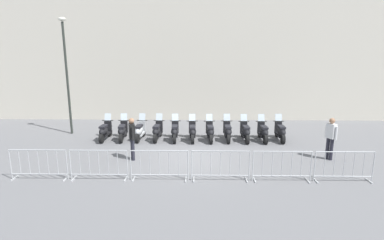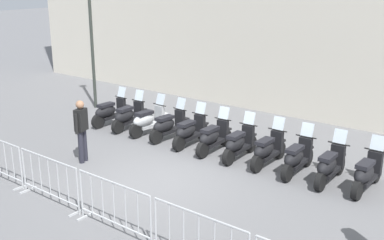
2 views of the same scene
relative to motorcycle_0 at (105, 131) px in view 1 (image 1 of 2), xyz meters
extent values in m
plane|color=slate|center=(3.86, -3.15, -0.45)|extent=(120.00, 120.00, 0.00)
cylinder|color=black|center=(0.14, 0.69, -0.21)|extent=(0.23, 0.50, 0.48)
cylinder|color=black|center=(-0.11, -0.53, -0.21)|extent=(0.23, 0.50, 0.48)
cube|color=black|center=(0.02, 0.08, -0.17)|extent=(0.45, 0.91, 0.10)
ellipsoid|color=black|center=(-0.04, -0.19, 0.07)|extent=(0.52, 0.90, 0.40)
cube|color=black|center=(-0.03, -0.16, 0.29)|extent=(0.40, 0.64, 0.10)
cube|color=black|center=(0.10, 0.50, 0.10)|extent=(0.36, 0.21, 0.60)
cylinder|color=black|center=(0.10, 0.50, 0.43)|extent=(0.56, 0.15, 0.04)
cube|color=silver|center=(0.11, 0.55, 0.61)|extent=(0.34, 0.20, 0.35)
cube|color=black|center=(0.14, 0.69, 0.06)|extent=(0.26, 0.35, 0.06)
cylinder|color=black|center=(0.94, 0.57, -0.21)|extent=(0.19, 0.49, 0.48)
cylinder|color=black|center=(0.81, -0.66, -0.21)|extent=(0.19, 0.49, 0.48)
cube|color=black|center=(0.88, -0.05, -0.17)|extent=(0.37, 0.89, 0.10)
ellipsoid|color=black|center=(0.85, -0.32, 0.07)|extent=(0.45, 0.87, 0.40)
cube|color=black|center=(0.85, -0.29, 0.29)|extent=(0.34, 0.63, 0.10)
cube|color=black|center=(0.92, 0.38, 0.10)|extent=(0.35, 0.18, 0.60)
cylinder|color=black|center=(0.92, 0.38, 0.43)|extent=(0.56, 0.10, 0.04)
cube|color=silver|center=(0.93, 0.43, 0.61)|extent=(0.33, 0.17, 0.35)
cube|color=black|center=(0.94, 0.57, 0.06)|extent=(0.23, 0.34, 0.06)
cylinder|color=black|center=(1.88, 0.44, -0.21)|extent=(0.25, 0.50, 0.48)
cylinder|color=black|center=(1.59, -0.77, -0.21)|extent=(0.25, 0.50, 0.48)
cube|color=#B7BABC|center=(1.74, -0.17, -0.17)|extent=(0.48, 0.91, 0.10)
ellipsoid|color=#B7BABC|center=(1.67, -0.44, 0.07)|extent=(0.55, 0.90, 0.40)
cube|color=black|center=(1.68, -0.41, 0.29)|extent=(0.41, 0.65, 0.10)
cube|color=#B7BABC|center=(1.84, 0.26, 0.10)|extent=(0.36, 0.22, 0.60)
cylinder|color=black|center=(1.84, 0.26, 0.43)|extent=(0.55, 0.17, 0.04)
cube|color=silver|center=(1.85, 0.30, 0.61)|extent=(0.34, 0.21, 0.35)
cube|color=#B7BABC|center=(1.88, 0.44, 0.06)|extent=(0.27, 0.36, 0.06)
cylinder|color=black|center=(2.74, 0.27, -0.21)|extent=(0.25, 0.50, 0.48)
cylinder|color=black|center=(2.44, -0.93, -0.21)|extent=(0.25, 0.50, 0.48)
cube|color=black|center=(2.59, -0.33, -0.17)|extent=(0.48, 0.91, 0.10)
ellipsoid|color=black|center=(2.53, -0.60, 0.07)|extent=(0.55, 0.90, 0.40)
cube|color=black|center=(2.53, -0.57, 0.29)|extent=(0.42, 0.65, 0.10)
cube|color=black|center=(2.70, 0.09, 0.10)|extent=(0.36, 0.22, 0.60)
cylinder|color=black|center=(2.70, 0.09, 0.43)|extent=(0.55, 0.17, 0.04)
cube|color=silver|center=(2.71, 0.14, 0.61)|extent=(0.34, 0.21, 0.35)
cube|color=black|center=(2.74, 0.27, 0.06)|extent=(0.27, 0.36, 0.06)
cylinder|color=black|center=(3.53, 0.08, -0.21)|extent=(0.20, 0.49, 0.48)
cylinder|color=black|center=(3.36, -1.14, -0.21)|extent=(0.20, 0.49, 0.48)
cube|color=black|center=(3.44, -0.53, -0.17)|extent=(0.40, 0.90, 0.10)
ellipsoid|color=black|center=(3.40, -0.81, 0.07)|extent=(0.47, 0.88, 0.40)
cube|color=black|center=(3.41, -0.78, 0.29)|extent=(0.36, 0.63, 0.10)
cube|color=black|center=(3.50, -0.10, 0.10)|extent=(0.36, 0.19, 0.60)
cylinder|color=black|center=(3.50, -0.10, 0.43)|extent=(0.56, 0.11, 0.04)
cube|color=silver|center=(3.51, -0.05, 0.61)|extent=(0.34, 0.18, 0.35)
cube|color=black|center=(3.53, 0.08, 0.06)|extent=(0.24, 0.34, 0.06)
cylinder|color=black|center=(4.38, -0.09, -0.21)|extent=(0.20, 0.49, 0.48)
cylinder|color=black|center=(4.21, -1.32, -0.21)|extent=(0.20, 0.49, 0.48)
cube|color=black|center=(4.29, -0.71, -0.17)|extent=(0.39, 0.90, 0.10)
ellipsoid|color=black|center=(4.26, -0.98, 0.07)|extent=(0.47, 0.88, 0.40)
cube|color=black|center=(4.26, -0.95, 0.29)|extent=(0.36, 0.63, 0.10)
cube|color=black|center=(4.35, -0.28, 0.10)|extent=(0.36, 0.18, 0.60)
cylinder|color=black|center=(4.35, -0.28, 0.43)|extent=(0.56, 0.11, 0.04)
cube|color=silver|center=(4.36, -0.23, 0.61)|extent=(0.34, 0.18, 0.35)
cube|color=black|center=(4.38, -0.09, 0.06)|extent=(0.24, 0.34, 0.06)
cylinder|color=black|center=(5.23, -0.24, -0.21)|extent=(0.20, 0.49, 0.48)
cylinder|color=black|center=(5.07, -1.47, -0.21)|extent=(0.20, 0.49, 0.48)
cube|color=black|center=(5.15, -0.86, -0.17)|extent=(0.39, 0.90, 0.10)
ellipsoid|color=black|center=(5.12, -1.13, 0.07)|extent=(0.46, 0.88, 0.40)
cube|color=black|center=(5.12, -1.10, 0.29)|extent=(0.35, 0.63, 0.10)
cube|color=black|center=(5.21, -0.43, 0.10)|extent=(0.36, 0.18, 0.60)
cylinder|color=black|center=(5.21, -0.43, 0.43)|extent=(0.56, 0.11, 0.04)
cube|color=silver|center=(5.21, -0.38, 0.61)|extent=(0.34, 0.18, 0.35)
cube|color=black|center=(5.23, -0.24, 0.06)|extent=(0.24, 0.34, 0.06)
cylinder|color=black|center=(6.12, -0.35, -0.21)|extent=(0.22, 0.50, 0.48)
cylinder|color=black|center=(5.91, -1.57, -0.21)|extent=(0.22, 0.50, 0.48)
cube|color=black|center=(6.02, -0.96, -0.17)|extent=(0.43, 0.90, 0.10)
ellipsoid|color=black|center=(5.97, -1.23, 0.07)|extent=(0.50, 0.89, 0.40)
cube|color=black|center=(5.97, -1.20, 0.29)|extent=(0.38, 0.64, 0.10)
cube|color=black|center=(6.09, -0.53, 0.10)|extent=(0.36, 0.20, 0.60)
cylinder|color=black|center=(6.09, -0.53, 0.43)|extent=(0.56, 0.13, 0.04)
cube|color=silver|center=(6.10, -0.48, 0.61)|extent=(0.34, 0.19, 0.35)
cube|color=black|center=(6.12, -0.35, 0.06)|extent=(0.25, 0.35, 0.06)
cylinder|color=black|center=(6.95, -0.54, -0.21)|extent=(0.21, 0.49, 0.48)
cylinder|color=black|center=(6.78, -1.77, -0.21)|extent=(0.21, 0.49, 0.48)
cube|color=black|center=(6.86, -1.16, -0.17)|extent=(0.40, 0.90, 0.10)
ellipsoid|color=black|center=(6.82, -1.43, 0.07)|extent=(0.48, 0.88, 0.40)
cube|color=black|center=(6.83, -1.40, 0.29)|extent=(0.36, 0.63, 0.10)
cube|color=black|center=(6.93, -0.73, 0.10)|extent=(0.36, 0.19, 0.60)
cylinder|color=black|center=(6.93, -0.73, 0.43)|extent=(0.56, 0.11, 0.04)
cube|color=silver|center=(6.93, -0.68, 0.61)|extent=(0.34, 0.18, 0.35)
cube|color=black|center=(6.95, -0.54, 0.06)|extent=(0.24, 0.35, 0.06)
cylinder|color=black|center=(7.81, -0.70, -0.21)|extent=(0.21, 0.50, 0.48)
cylinder|color=black|center=(7.62, -1.93, -0.21)|extent=(0.21, 0.50, 0.48)
cube|color=black|center=(7.72, -1.32, -0.17)|extent=(0.41, 0.90, 0.10)
ellipsoid|color=black|center=(7.68, -1.59, 0.07)|extent=(0.49, 0.89, 0.40)
cube|color=black|center=(7.68, -1.56, 0.29)|extent=(0.37, 0.64, 0.10)
cube|color=black|center=(7.79, -0.89, 0.10)|extent=(0.36, 0.19, 0.60)
cylinder|color=black|center=(7.79, -0.89, 0.43)|extent=(0.56, 0.12, 0.04)
cube|color=silver|center=(7.79, -0.84, 0.61)|extent=(0.34, 0.19, 0.35)
cube|color=black|center=(7.81, -0.70, 0.06)|extent=(0.25, 0.35, 0.06)
cylinder|color=black|center=(8.71, -0.78, -0.21)|extent=(0.23, 0.50, 0.48)
cylinder|color=black|center=(8.47, -2.00, -0.21)|extent=(0.23, 0.50, 0.48)
cube|color=black|center=(8.59, -1.39, -0.17)|extent=(0.44, 0.91, 0.10)
ellipsoid|color=black|center=(8.53, -1.67, 0.07)|extent=(0.52, 0.89, 0.40)
cube|color=black|center=(8.54, -1.64, 0.29)|extent=(0.39, 0.64, 0.10)
cube|color=black|center=(8.67, -0.97, 0.10)|extent=(0.36, 0.20, 0.60)
cylinder|color=black|center=(8.67, -0.97, 0.43)|extent=(0.56, 0.14, 0.04)
cube|color=silver|center=(8.68, -0.92, 0.61)|extent=(0.34, 0.20, 0.35)
cube|color=black|center=(8.71, -0.78, 0.06)|extent=(0.26, 0.35, 0.06)
cube|color=#B2B5B7|center=(-2.56, -4.45, -0.43)|extent=(0.12, 0.44, 0.04)
cube|color=#B2B5B7|center=(-0.79, -4.76, -0.43)|extent=(0.12, 0.44, 0.04)
cylinder|color=#B2B5B7|center=(-2.64, -4.43, 0.07)|extent=(0.04, 0.04, 1.05)
cylinder|color=#B2B5B7|center=(-0.71, -4.78, 0.07)|extent=(0.04, 0.04, 1.05)
cylinder|color=#B2B5B7|center=(-1.67, -4.61, 0.60)|extent=(1.93, 0.38, 0.04)
cylinder|color=#B2B5B7|center=(-1.67, -4.61, -0.27)|extent=(1.93, 0.38, 0.04)
cylinder|color=#B2B5B7|center=(-2.32, -4.49, 0.16)|extent=(0.02, 0.02, 0.87)
cylinder|color=#B2B5B7|center=(-1.99, -4.55, 0.16)|extent=(0.02, 0.02, 0.87)
cylinder|color=#B2B5B7|center=(-1.67, -4.61, 0.16)|extent=(0.02, 0.02, 0.87)
cylinder|color=#B2B5B7|center=(-1.35, -4.66, 0.16)|extent=(0.02, 0.02, 0.87)
cylinder|color=#B2B5B7|center=(-1.03, -4.72, 0.16)|extent=(0.02, 0.02, 0.87)
cube|color=#B2B5B7|center=(-0.51, -4.81, -0.43)|extent=(0.12, 0.44, 0.04)
cube|color=#B2B5B7|center=(1.26, -5.13, -0.43)|extent=(0.12, 0.44, 0.04)
cylinder|color=#B2B5B7|center=(-0.59, -4.80, 0.07)|extent=(0.04, 0.04, 1.05)
cylinder|color=#B2B5B7|center=(1.34, -5.14, 0.07)|extent=(0.04, 0.04, 1.05)
cylinder|color=#B2B5B7|center=(0.37, -4.97, 0.60)|extent=(1.93, 0.38, 0.04)
cylinder|color=#B2B5B7|center=(0.37, -4.97, -0.27)|extent=(1.93, 0.38, 0.04)
cylinder|color=#B2B5B7|center=(-0.27, -4.85, 0.16)|extent=(0.02, 0.02, 0.87)
cylinder|color=#B2B5B7|center=(0.05, -4.91, 0.16)|extent=(0.02, 0.02, 0.87)
cylinder|color=#B2B5B7|center=(0.37, -4.97, 0.16)|extent=(0.02, 0.02, 0.87)
cylinder|color=#B2B5B7|center=(0.69, -5.02, 0.16)|extent=(0.02, 0.02, 0.87)
cylinder|color=#B2B5B7|center=(1.02, -5.08, 0.16)|extent=(0.02, 0.02, 0.87)
cube|color=#B2B5B7|center=(1.53, -5.17, -0.43)|extent=(0.12, 0.44, 0.04)
cube|color=#B2B5B7|center=(3.31, -5.49, -0.43)|extent=(0.12, 0.44, 0.04)
cylinder|color=#B2B5B7|center=(1.46, -5.16, 0.07)|extent=(0.04, 0.04, 1.05)
cylinder|color=#B2B5B7|center=(3.38, -5.50, 0.07)|extent=(0.04, 0.04, 1.05)
cylinder|color=#B2B5B7|center=(2.42, -5.33, 0.60)|extent=(1.93, 0.38, 0.04)
cylinder|color=#B2B5B7|center=(2.42, -5.33, -0.27)|extent=(1.93, 0.38, 0.04)
cylinder|color=#B2B5B7|center=(1.78, -5.22, 0.16)|extent=(0.02, 0.02, 0.87)
cylinder|color=#B2B5B7|center=(2.10, -5.27, 0.16)|extent=(0.02, 0.02, 0.87)
cylinder|color=#B2B5B7|center=(2.42, -5.33, 0.16)|extent=(0.02, 0.02, 0.87)
cylinder|color=#B2B5B7|center=(2.74, -5.39, 0.16)|extent=(0.02, 0.02, 0.87)
cylinder|color=#B2B5B7|center=(3.06, -5.44, 0.16)|extent=(0.02, 0.02, 0.87)
cube|color=#B2B5B7|center=(3.58, -5.54, -0.43)|extent=(0.12, 0.44, 0.04)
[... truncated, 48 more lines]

